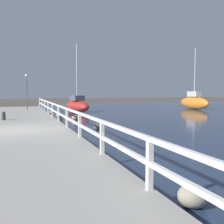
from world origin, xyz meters
The scene contains 12 objects.
ground_plane centered at (0.00, 0.00, 0.00)m, with size 120.00×120.00×0.00m, color #4C473D.
dock_walkway centered at (0.00, 0.00, 0.16)m, with size 4.79×36.00×0.32m.
railing centered at (2.29, 0.00, 0.96)m, with size 0.10×32.50×0.93m.
boulder_water_edge centered at (4.06, 1.01, 0.16)m, with size 0.42×0.37×0.31m.
boulder_near_dock centered at (3.88, 5.70, 0.19)m, with size 0.51×0.46×0.38m.
boulder_downstream centered at (3.02, -8.34, 0.21)m, with size 0.55×0.49×0.41m.
boulder_far_strip centered at (3.10, 7.85, 0.18)m, with size 0.49×0.44×0.37m.
boulder_upstream centered at (2.96, 11.41, 0.15)m, with size 0.40×0.36×0.30m.
mooring_bollard centered at (-0.63, 4.45, 0.58)m, with size 0.22×0.22×0.51m.
dock_lamp centered at (0.96, 12.98, 2.74)m, with size 0.27×0.27×3.22m.
sailboat_red centered at (5.50, 12.56, 0.65)m, with size 2.27×4.50×6.42m.
sailboat_orange centered at (18.68, 12.32, 0.80)m, with size 1.10×4.74×6.67m.
Camera 1 is at (0.19, -12.03, 2.03)m, focal length 42.00 mm.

